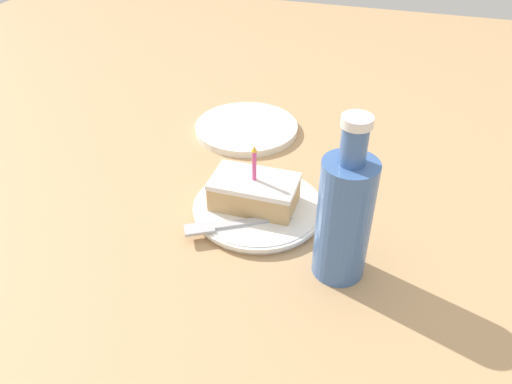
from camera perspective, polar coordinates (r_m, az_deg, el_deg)
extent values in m
cube|color=tan|center=(0.81, -0.15, -4.27)|extent=(2.40, 2.40, 0.04)
cylinder|color=white|center=(0.80, 0.00, -1.82)|extent=(0.20, 0.20, 0.02)
cylinder|color=white|center=(0.80, 0.00, -1.65)|extent=(0.21, 0.21, 0.01)
cube|color=tan|center=(0.79, -0.19, -0.21)|extent=(0.08, 0.13, 0.04)
cube|color=silver|center=(0.77, -0.20, 1.21)|extent=(0.08, 0.13, 0.01)
cylinder|color=#E04C8C|center=(0.76, -0.20, 3.04)|extent=(0.01, 0.01, 0.05)
cone|color=yellow|center=(0.74, -0.21, 4.97)|extent=(0.01, 0.01, 0.01)
cube|color=#B2B2B7|center=(0.76, -0.33, -3.36)|extent=(0.07, 0.11, 0.00)
cube|color=#B2B2B7|center=(0.75, -6.49, -4.20)|extent=(0.04, 0.05, 0.00)
cylinder|color=#3F66A5|center=(0.66, 9.99, -3.21)|extent=(0.07, 0.07, 0.18)
cylinder|color=#3F66A5|center=(0.60, 11.13, 5.30)|extent=(0.03, 0.03, 0.05)
cylinder|color=white|center=(0.58, 11.49, 7.92)|extent=(0.04, 0.04, 0.01)
cylinder|color=white|center=(1.02, -1.11, 7.32)|extent=(0.21, 0.21, 0.01)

